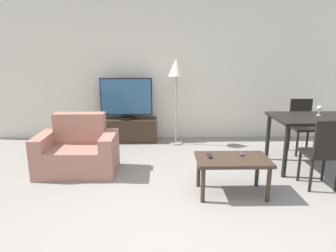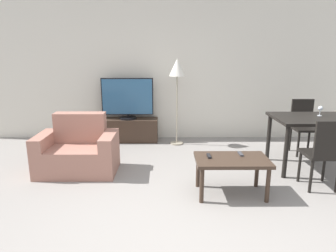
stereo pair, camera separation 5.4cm
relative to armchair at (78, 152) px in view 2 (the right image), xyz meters
name	(u,v)px [view 2 (the right image)]	position (x,y,z in m)	size (l,w,h in m)	color
ground_plane	(178,236)	(1.37, -1.59, -0.29)	(18.00, 18.00, 0.00)	gray
wall_back	(172,69)	(1.37, 1.76, 1.06)	(7.77, 0.06, 2.70)	silver
armchair	(78,152)	(0.00, 0.00, 0.00)	(1.09, 0.67, 0.82)	#9E6B5B
tv_stand	(128,130)	(0.53, 1.51, -0.07)	(1.12, 0.38, 0.44)	#38281E
tv	(127,99)	(0.53, 1.50, 0.53)	(0.97, 0.32, 0.77)	black
coffee_table	(232,163)	(2.03, -0.73, 0.10)	(0.86, 0.53, 0.46)	#38281E
dining_table	(313,124)	(3.37, 0.09, 0.37)	(1.13, 0.81, 0.77)	black
dining_chair_near	(324,151)	(3.17, -0.62, 0.22)	(0.40, 0.40, 0.90)	black
dining_chair_far	(304,124)	(3.57, 0.81, 0.22)	(0.40, 0.40, 0.90)	black
floor_lamp	(177,73)	(1.45, 1.31, 1.03)	(0.28, 0.28, 1.56)	gray
remote_primary	(209,156)	(1.77, -0.67, 0.18)	(0.04, 0.15, 0.02)	black
remote_secondary	(241,154)	(2.16, -0.60, 0.18)	(0.04, 0.15, 0.02)	#38383D
wine_glass_left	(320,109)	(3.49, 0.19, 0.58)	(0.07, 0.07, 0.15)	silver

